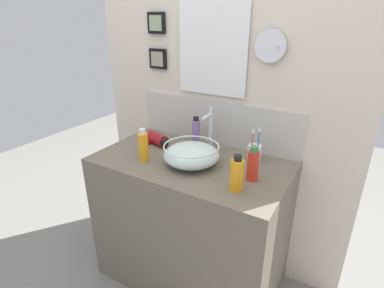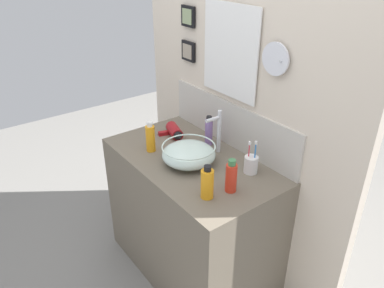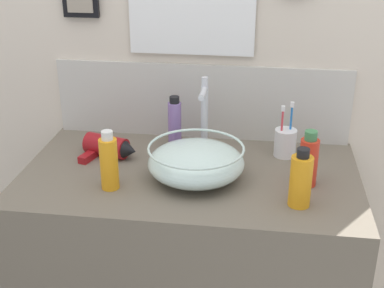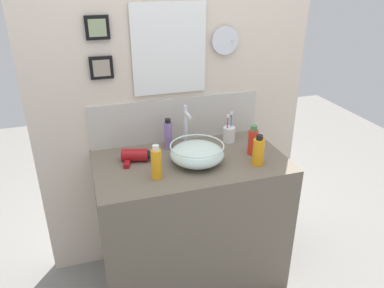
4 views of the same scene
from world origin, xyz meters
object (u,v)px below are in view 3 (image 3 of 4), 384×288
(toothbrush_cup, at_px, (285,142))
(lotion_bottle, at_px, (301,180))
(glass_bowl_sink, at_px, (196,162))
(soap_dispenser, at_px, (109,162))
(hair_drier, at_px, (109,147))
(spray_bottle, at_px, (308,160))
(shampoo_bottle, at_px, (175,123))
(faucet, at_px, (204,111))

(toothbrush_cup, distance_m, lotion_bottle, 0.33)
(glass_bowl_sink, bearing_deg, soap_dispenser, -159.01)
(toothbrush_cup, xyz_separation_m, lotion_bottle, (0.03, -0.33, 0.03))
(hair_drier, xyz_separation_m, lotion_bottle, (0.62, -0.24, 0.04))
(glass_bowl_sink, xyz_separation_m, soap_dispenser, (-0.25, -0.09, 0.03))
(soap_dispenser, bearing_deg, spray_bottle, 9.95)
(hair_drier, relative_size, shampoo_bottle, 1.07)
(lotion_bottle, bearing_deg, spray_bottle, 77.28)
(toothbrush_cup, relative_size, spray_bottle, 1.08)
(faucet, bearing_deg, soap_dispenser, -129.33)
(soap_dispenser, distance_m, shampoo_bottle, 0.35)
(shampoo_bottle, bearing_deg, glass_bowl_sink, -65.29)
(hair_drier, height_order, lotion_bottle, lotion_bottle)
(glass_bowl_sink, bearing_deg, shampoo_bottle, 114.71)
(spray_bottle, relative_size, shampoo_bottle, 0.95)
(hair_drier, relative_size, lotion_bottle, 1.14)
(faucet, relative_size, soap_dispenser, 1.42)
(faucet, distance_m, lotion_bottle, 0.45)
(glass_bowl_sink, xyz_separation_m, spray_bottle, (0.34, 0.01, 0.02))
(faucet, height_order, shampoo_bottle, faucet)
(spray_bottle, bearing_deg, lotion_bottle, -102.72)
(soap_dispenser, relative_size, shampoo_bottle, 0.99)
(glass_bowl_sink, xyz_separation_m, shampoo_bottle, (-0.10, 0.23, 0.03))
(faucet, bearing_deg, lotion_bottle, -46.43)
(hair_drier, bearing_deg, shampoo_bottle, 28.03)
(hair_drier, xyz_separation_m, spray_bottle, (0.65, -0.11, 0.05))
(glass_bowl_sink, height_order, shampoo_bottle, shampoo_bottle)
(soap_dispenser, distance_m, lotion_bottle, 0.56)
(spray_bottle, bearing_deg, glass_bowl_sink, -178.66)
(glass_bowl_sink, xyz_separation_m, faucet, (0.00, 0.21, 0.09))
(spray_bottle, bearing_deg, faucet, 149.57)
(shampoo_bottle, bearing_deg, toothbrush_cup, -3.00)
(glass_bowl_sink, height_order, spray_bottle, spray_bottle)
(faucet, relative_size, lotion_bottle, 1.49)
(toothbrush_cup, xyz_separation_m, shampoo_bottle, (-0.38, 0.02, 0.04))
(toothbrush_cup, bearing_deg, spray_bottle, -72.54)
(glass_bowl_sink, xyz_separation_m, hair_drier, (-0.31, 0.12, -0.02))
(glass_bowl_sink, height_order, toothbrush_cup, toothbrush_cup)
(glass_bowl_sink, distance_m, faucet, 0.22)
(faucet, distance_m, spray_bottle, 0.40)
(faucet, bearing_deg, spray_bottle, -30.43)
(shampoo_bottle, bearing_deg, lotion_bottle, -39.88)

